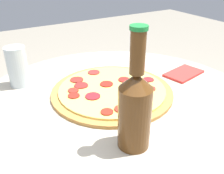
% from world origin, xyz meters
% --- Properties ---
extents(table, '(0.87, 0.87, 0.76)m').
position_xyz_m(table, '(0.00, 0.00, 0.54)').
color(table, '#B2A893').
rests_on(table, ground_plane).
extents(pizza, '(0.37, 0.37, 0.02)m').
position_xyz_m(pizza, '(0.01, 0.06, 0.77)').
color(pizza, '#B77F3D').
rests_on(pizza, table).
extents(beer_bottle, '(0.07, 0.07, 0.27)m').
position_xyz_m(beer_bottle, '(-0.07, -0.17, 0.86)').
color(beer_bottle, '#563314').
rests_on(beer_bottle, table).
extents(drinking_glass, '(0.06, 0.06, 0.13)m').
position_xyz_m(drinking_glass, '(-0.22, 0.26, 0.83)').
color(drinking_glass, silver).
rests_on(drinking_glass, table).
extents(napkin, '(0.15, 0.11, 0.01)m').
position_xyz_m(napkin, '(0.30, 0.04, 0.77)').
color(napkin, red).
rests_on(napkin, table).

